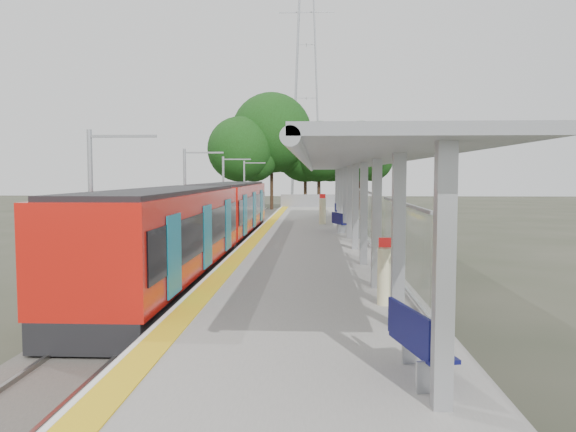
% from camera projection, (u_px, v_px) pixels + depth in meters
% --- Properties ---
extents(ground, '(200.00, 200.00, 0.00)m').
position_uv_depth(ground, '(295.00, 414.00, 9.55)').
color(ground, '#474438').
rests_on(ground, ground).
extents(trackbed, '(3.00, 70.00, 0.24)m').
position_uv_depth(trackbed, '(224.00, 250.00, 29.68)').
color(trackbed, '#59544C').
rests_on(trackbed, ground).
extents(platform, '(6.00, 50.00, 1.00)m').
position_uv_depth(platform, '(309.00, 243.00, 29.43)').
color(platform, gray).
rests_on(platform, ground).
extents(tactile_strip, '(0.60, 50.00, 0.02)m').
position_uv_depth(tactile_strip, '(260.00, 233.00, 29.52)').
color(tactile_strip, gold).
rests_on(tactile_strip, platform).
extents(end_fence, '(6.00, 0.10, 1.20)m').
position_uv_depth(end_fence, '(312.00, 201.00, 54.21)').
color(end_fence, '#9EA0A5').
rests_on(end_fence, platform).
extents(train, '(2.74, 27.60, 3.62)m').
position_uv_depth(train, '(208.00, 220.00, 25.21)').
color(train, black).
rests_on(train, ground).
extents(canopy, '(3.27, 38.00, 3.66)m').
position_uv_depth(canopy, '(343.00, 172.00, 25.29)').
color(canopy, '#9EA0A5').
rests_on(canopy, platform).
extents(pylon, '(8.00, 4.00, 38.00)m').
position_uv_depth(pylon, '(306.00, 71.00, 80.93)').
color(pylon, '#9EA0A5').
rests_on(pylon, ground).
extents(tree_cluster, '(20.02, 12.68, 13.13)m').
position_uv_depth(tree_cluster, '(295.00, 145.00, 62.34)').
color(tree_cluster, '#382316').
rests_on(tree_cluster, ground).
extents(catenary_masts, '(2.08, 48.16, 5.40)m').
position_uv_depth(catenary_masts, '(187.00, 198.00, 28.56)').
color(catenary_masts, '#9EA0A5').
rests_on(catenary_masts, ground).
extents(bench_near, '(0.83, 1.62, 1.06)m').
position_uv_depth(bench_near, '(416.00, 340.00, 8.50)').
color(bench_near, '#101150').
rests_on(bench_near, platform).
extents(bench_mid, '(0.94, 1.58, 1.04)m').
position_uv_depth(bench_mid, '(339.00, 222.00, 30.32)').
color(bench_mid, '#101150').
rests_on(bench_mid, platform).
extents(bench_far, '(0.45, 1.46, 1.00)m').
position_uv_depth(bench_far, '(337.00, 210.00, 41.37)').
color(bench_far, '#101150').
rests_on(bench_far, platform).
extents(info_pillar_near, '(0.36, 0.36, 1.60)m').
position_uv_depth(info_pillar_near, '(385.00, 276.00, 13.24)').
color(info_pillar_near, beige).
rests_on(info_pillar_near, platform).
extents(info_pillar_far, '(0.43, 0.43, 1.89)m').
position_uv_depth(info_pillar_far, '(322.00, 211.00, 35.01)').
color(info_pillar_far, beige).
rests_on(info_pillar_far, platform).
extents(litter_bin, '(0.54, 0.54, 0.87)m').
position_uv_depth(litter_bin, '(355.00, 229.00, 27.27)').
color(litter_bin, '#9EA0A5').
rests_on(litter_bin, platform).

